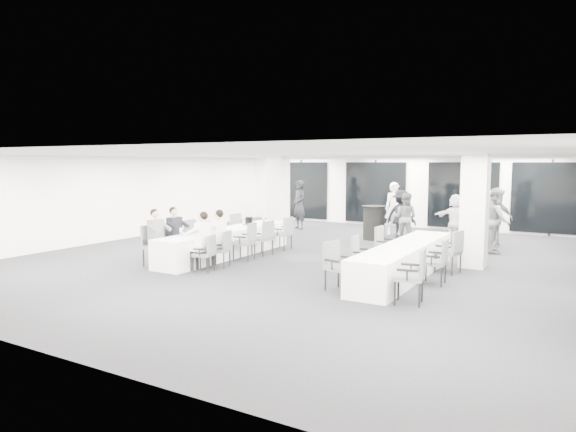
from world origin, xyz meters
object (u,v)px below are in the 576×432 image
at_px(standing_guest_f, 456,214).
at_px(chair_main_right_fourth, 265,236).
at_px(chair_main_right_second, 222,247).
at_px(standing_guest_e, 486,212).
at_px(banquet_table_side, 405,261).
at_px(standing_guest_d, 494,215).
at_px(chair_side_left_far, 384,243).
at_px(chair_main_left_far, 239,227).
at_px(cocktail_table, 374,222).
at_px(chair_main_right_mid, 247,239).
at_px(ice_bucket_near, 211,229).
at_px(chair_main_left_mid, 194,235).
at_px(standing_guest_a, 395,205).
at_px(standing_guest_h, 497,216).
at_px(chair_side_right_mid, 438,259).
at_px(chair_side_left_mid, 360,254).
at_px(chair_side_right_near, 414,272).
at_px(standing_guest_b, 405,214).
at_px(chair_main_left_second, 172,240).
at_px(standing_guest_g, 299,202).
at_px(chair_main_left_fourth, 214,234).
at_px(chair_side_left_near, 337,262).
at_px(standing_guest_c, 401,212).
at_px(ice_bucket_far, 249,221).
at_px(chair_main_right_near, 207,251).
at_px(chair_side_right_far, 452,249).
at_px(banquet_table_main, 227,243).
at_px(chair_main_left_near, 152,243).
at_px(chair_main_right_far, 284,231).

bearing_deg(standing_guest_f, chair_main_right_fourth, 52.35).
relative_size(chair_main_right_second, standing_guest_e, 0.48).
height_order(banquet_table_side, standing_guest_d, standing_guest_d).
bearing_deg(chair_side_left_far, chair_main_left_far, -97.33).
height_order(cocktail_table, chair_main_right_mid, cocktail_table).
height_order(banquet_table_side, ice_bucket_near, ice_bucket_near).
bearing_deg(chair_main_left_mid, standing_guest_a, 148.68).
relative_size(standing_guest_h, ice_bucket_near, 9.43).
bearing_deg(chair_side_right_mid, chair_side_left_far, 48.69).
relative_size(chair_side_left_mid, chair_side_right_mid, 0.97).
xyz_separation_m(chair_side_right_near, standing_guest_b, (-2.39, 7.06, 0.33)).
xyz_separation_m(chair_main_left_second, chair_side_left_far, (5.06, 2.22, 0.01)).
bearing_deg(standing_guest_g, chair_main_left_fourth, -59.41).
height_order(chair_main_right_second, chair_side_left_near, chair_side_left_near).
height_order(standing_guest_d, standing_guest_f, standing_guest_d).
distance_m(chair_side_left_near, standing_guest_b, 6.85).
bearing_deg(standing_guest_c, chair_main_left_far, 54.53).
xyz_separation_m(chair_main_left_fourth, chair_main_right_second, (1.65, -1.76, 0.02)).
bearing_deg(chair_side_left_far, ice_bucket_far, -90.90).
distance_m(banquet_table_side, chair_main_right_near, 4.62).
relative_size(chair_main_right_near, standing_guest_a, 0.41).
bearing_deg(chair_side_right_mid, standing_guest_a, 22.97).
relative_size(chair_main_right_second, chair_side_right_far, 0.90).
bearing_deg(chair_main_right_near, chair_main_right_mid, -14.55).
bearing_deg(chair_main_left_fourth, chair_side_right_near, 77.87).
relative_size(banquet_table_main, chair_side_left_mid, 5.26).
height_order(chair_main_left_near, standing_guest_e, standing_guest_e).
distance_m(chair_main_right_mid, chair_side_right_far, 5.17).
height_order(chair_main_left_mid, chair_side_right_near, chair_side_right_near).
xyz_separation_m(standing_guest_b, ice_bucket_near, (-3.45, -5.67, -0.06)).
xyz_separation_m(chair_main_right_second, standing_guest_h, (5.54, 5.67, 0.54)).
bearing_deg(chair_main_right_near, standing_guest_a, -26.11).
height_order(chair_main_right_far, standing_guest_b, standing_guest_b).
relative_size(chair_side_left_near, standing_guest_c, 0.53).
distance_m(chair_main_left_second, standing_guest_h, 9.18).
relative_size(chair_main_right_fourth, chair_side_right_mid, 1.00).
height_order(banquet_table_side, chair_main_left_near, chair_main_left_near).
distance_m(banquet_table_main, chair_side_left_near, 4.64).
bearing_deg(chair_main_left_near, chair_side_left_mid, 94.49).
bearing_deg(standing_guest_d, chair_side_right_near, 81.51).
bearing_deg(banquet_table_side, standing_guest_h, 73.57).
xyz_separation_m(chair_main_left_near, chair_side_right_far, (6.73, 2.84, -0.01)).
xyz_separation_m(standing_guest_a, standing_guest_h, (3.76, -2.14, -0.00)).
bearing_deg(standing_guest_g, chair_side_right_mid, -14.86).
height_order(standing_guest_a, standing_guest_d, standing_guest_a).
xyz_separation_m(cocktail_table, chair_side_left_near, (1.82, -6.91, -0.01)).
bearing_deg(chair_main_right_mid, chair_side_right_far, -87.62).
distance_m(standing_guest_e, standing_guest_h, 2.51).
bearing_deg(standing_guest_h, chair_main_left_far, 98.67).
distance_m(chair_side_left_far, standing_guest_c, 4.51).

